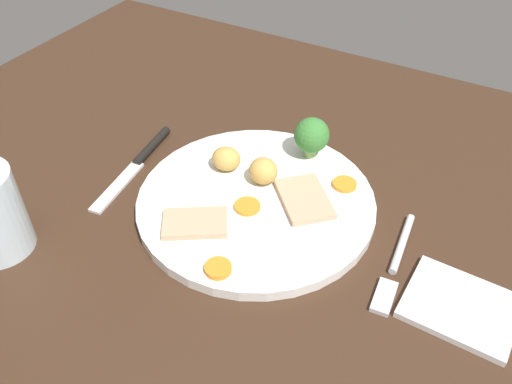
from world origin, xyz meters
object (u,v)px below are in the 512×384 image
broccoli_floret (312,136)px  folded_napkin (460,307)px  carrot_coin_front (218,268)px  meat_slice_main (303,201)px  meat_slice_under (195,223)px  carrot_coin_side (247,206)px  carrot_coin_back (344,184)px  roast_potato_left (226,159)px  roast_potato_right (263,171)px  fork (395,264)px  knife (140,160)px  dinner_plate (256,202)px

broccoli_floret → folded_napkin: size_ratio=0.52×
carrot_coin_front → broccoli_floret: broccoli_floret is taller
meat_slice_main → meat_slice_under: bearing=46.2°
meat_slice_under → carrot_coin_side: 6.77cm
carrot_coin_back → carrot_coin_front: bearing=71.8°
meat_slice_under → roast_potato_left: bearing=-77.4°
roast_potato_right → carrot_coin_back: size_ratio=1.22×
roast_potato_left → folded_napkin: size_ratio=0.35×
meat_slice_under → fork: size_ratio=0.49×
roast_potato_left → roast_potato_right: 5.48cm
broccoli_floret → knife: bearing=28.8°
carrot_coin_side → broccoli_floret: bearing=-99.5°
carrot_coin_side → folded_napkin: (-26.02, 1.29, -1.23)cm
carrot_coin_side → roast_potato_left: bearing=-40.5°
fork → meat_slice_under: bearing=-78.3°
carrot_coin_side → knife: size_ratio=0.17×
carrot_coin_front → knife: bearing=-30.6°
roast_potato_right → knife: (17.42, 3.38, -2.62)cm
carrot_coin_back → knife: 27.92cm
dinner_plate → knife: (18.23, 0.06, -0.25)cm
dinner_plate → carrot_coin_back: (-8.61, -7.55, 0.93)cm
folded_napkin → knife: bearing=-4.2°
roast_potato_left → roast_potato_right: bearing=-179.6°
carrot_coin_side → fork: (-18.34, -1.00, -1.24)cm
meat_slice_main → broccoli_floret: size_ratio=1.41×
dinner_plate → folded_napkin: (-25.96, 3.34, -0.30)cm
broccoli_floret → folded_napkin: 28.19cm
carrot_coin_side → knife: carrot_coin_side is taller
roast_potato_left → carrot_coin_side: (-6.23, 5.32, -1.32)cm
roast_potato_left → fork: roast_potato_left is taller
meat_slice_main → fork: size_ratio=0.53×
dinner_plate → carrot_coin_back: size_ratio=9.58×
carrot_coin_side → meat_slice_under: bearing=56.1°
meat_slice_under → roast_potato_right: (-3.03, -10.97, 1.27)cm
dinner_plate → carrot_coin_front: bearing=100.1°
meat_slice_main → carrot_coin_back: (-3.18, -5.53, -0.17)cm
dinner_plate → roast_potato_right: size_ratio=7.87×
roast_potato_left → folded_napkin: (-32.25, 6.62, -2.54)cm
carrot_coin_back → broccoli_floret: (6.46, -3.59, 3.03)cm
roast_potato_left → fork: size_ratio=0.25×
dinner_plate → roast_potato_left: 7.44cm
meat_slice_under → folded_napkin: (-29.79, -4.32, -1.40)cm
carrot_coin_front → fork: bearing=-145.5°
dinner_plate → carrot_coin_side: 2.24cm
carrot_coin_side → broccoli_floret: 13.70cm
folded_napkin → meat_slice_under: bearing=8.3°
fork → folded_napkin: (-7.67, 2.29, 0.01)cm
roast_potato_right → carrot_coin_back: roast_potato_right is taller
dinner_plate → carrot_coin_side: carrot_coin_side is taller
meat_slice_main → knife: size_ratio=0.43×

